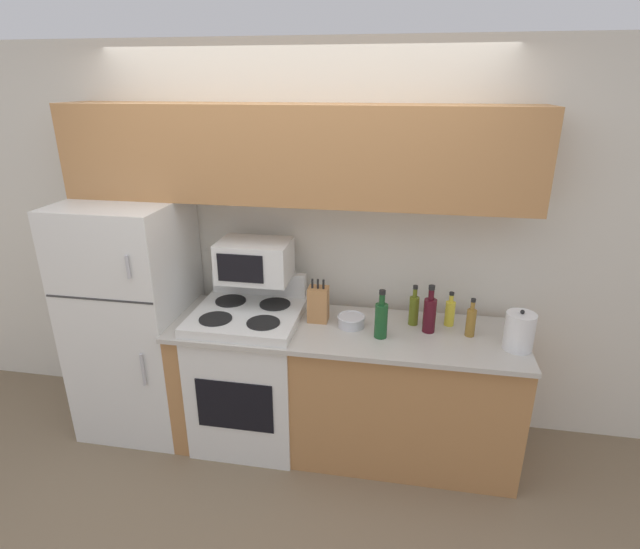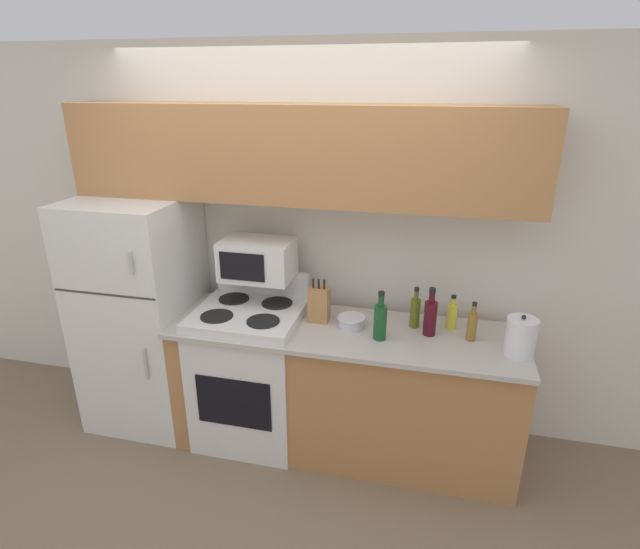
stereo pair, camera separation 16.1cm
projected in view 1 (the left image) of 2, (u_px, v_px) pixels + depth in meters
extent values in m
plane|color=#7F6B51|center=(280.00, 468.00, 3.17)|extent=(12.00, 12.00, 0.00)
cube|color=silver|center=(302.00, 243.00, 3.38)|extent=(8.00, 0.05, 2.55)
cube|color=#B27A47|center=(343.00, 390.00, 3.24)|extent=(2.15, 0.62, 0.85)
cube|color=#BCB7AD|center=(344.00, 331.00, 3.07)|extent=(2.15, 0.66, 0.03)
cube|color=white|center=(136.00, 318.00, 3.38)|extent=(0.71, 0.70, 1.61)
cube|color=#383838|center=(99.00, 299.00, 2.96)|extent=(0.69, 0.01, 0.01)
cylinder|color=#B7B7BC|center=(128.00, 267.00, 2.82)|extent=(0.02, 0.02, 0.14)
cylinder|color=#B7B7BC|center=(143.00, 370.00, 3.06)|extent=(0.02, 0.02, 0.22)
cube|color=#B27A47|center=(293.00, 154.00, 2.97)|extent=(2.87, 0.35, 0.57)
cube|color=white|center=(250.00, 376.00, 3.32)|extent=(0.67, 0.62, 0.94)
cube|color=black|center=(235.00, 406.00, 3.04)|extent=(0.48, 0.01, 0.34)
cube|color=#2D2D2D|center=(246.00, 313.00, 3.15)|extent=(0.65, 0.60, 0.01)
cube|color=white|center=(259.00, 283.00, 3.39)|extent=(0.65, 0.06, 0.16)
cylinder|color=black|center=(216.00, 319.00, 3.04)|extent=(0.20, 0.20, 0.01)
cylinder|color=black|center=(263.00, 323.00, 3.00)|extent=(0.20, 0.20, 0.01)
cylinder|color=black|center=(231.00, 301.00, 3.30)|extent=(0.20, 0.20, 0.01)
cylinder|color=black|center=(275.00, 304.00, 3.25)|extent=(0.20, 0.20, 0.01)
cube|color=white|center=(255.00, 261.00, 3.18)|extent=(0.45, 0.31, 0.25)
cube|color=black|center=(240.00, 269.00, 3.04)|extent=(0.29, 0.01, 0.18)
cube|color=#B27A47|center=(318.00, 304.00, 3.13)|extent=(0.12, 0.11, 0.22)
cylinder|color=black|center=(312.00, 284.00, 3.07)|extent=(0.01, 0.01, 0.06)
cylinder|color=black|center=(318.00, 284.00, 3.06)|extent=(0.01, 0.01, 0.06)
cylinder|color=black|center=(323.00, 284.00, 3.06)|extent=(0.01, 0.01, 0.06)
cylinder|color=silver|center=(351.00, 321.00, 3.08)|extent=(0.16, 0.16, 0.07)
torus|color=silver|center=(351.00, 317.00, 3.07)|extent=(0.17, 0.17, 0.01)
cylinder|color=#470F19|center=(429.00, 316.00, 2.99)|extent=(0.08, 0.08, 0.21)
cylinder|color=#470F19|center=(431.00, 295.00, 2.94)|extent=(0.03, 0.03, 0.07)
cylinder|color=black|center=(432.00, 288.00, 2.92)|extent=(0.04, 0.04, 0.02)
cylinder|color=#5B6619|center=(414.00, 311.00, 3.09)|extent=(0.06, 0.06, 0.18)
cylinder|color=#5B6619|center=(415.00, 293.00, 3.04)|extent=(0.03, 0.03, 0.06)
cylinder|color=black|center=(416.00, 287.00, 3.03)|extent=(0.03, 0.03, 0.02)
cylinder|color=olive|center=(471.00, 323.00, 2.95)|extent=(0.06, 0.06, 0.17)
cylinder|color=olive|center=(473.00, 306.00, 2.91)|extent=(0.03, 0.03, 0.05)
cylinder|color=black|center=(473.00, 300.00, 2.89)|extent=(0.03, 0.03, 0.02)
cylinder|color=gold|center=(450.00, 314.00, 3.08)|extent=(0.06, 0.06, 0.15)
cylinder|color=gold|center=(451.00, 299.00, 3.04)|extent=(0.03, 0.03, 0.05)
cylinder|color=black|center=(452.00, 294.00, 3.03)|extent=(0.03, 0.03, 0.02)
cylinder|color=#194C23|center=(381.00, 321.00, 2.92)|extent=(0.08, 0.08, 0.21)
cylinder|color=#194C23|center=(382.00, 299.00, 2.87)|extent=(0.03, 0.03, 0.07)
cylinder|color=black|center=(382.00, 292.00, 2.86)|extent=(0.04, 0.04, 0.02)
cylinder|color=white|center=(519.00, 331.00, 2.79)|extent=(0.16, 0.16, 0.22)
sphere|color=black|center=(522.00, 312.00, 2.75)|extent=(0.02, 0.02, 0.02)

